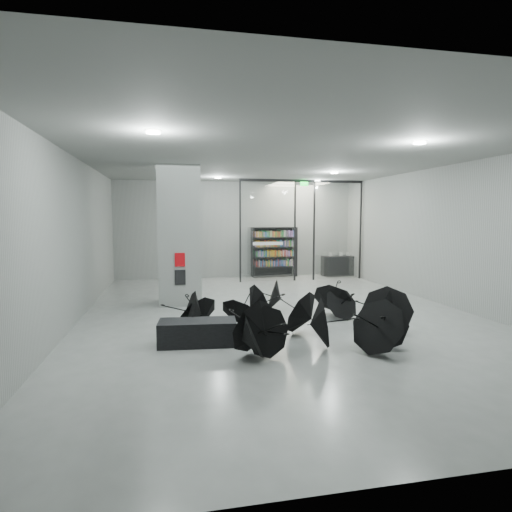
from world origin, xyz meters
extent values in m
plane|color=gray|center=(0.00, 0.00, 0.00)|extent=(14.00, 14.00, 0.00)
cube|color=gray|center=(0.00, 0.00, 4.00)|extent=(10.00, 14.00, 0.02)
cube|color=slate|center=(0.00, 7.00, 2.00)|extent=(10.00, 0.02, 4.00)
cube|color=slate|center=(0.00, -7.00, 2.00)|extent=(10.00, 0.02, 4.00)
cube|color=slate|center=(-5.00, 0.00, 2.00)|extent=(0.02, 14.00, 4.00)
cube|color=slate|center=(5.00, 0.00, 2.00)|extent=(0.02, 14.00, 4.00)
cube|color=slate|center=(-2.50, 2.00, 2.00)|extent=(1.20, 1.20, 4.00)
cube|color=#A50A07|center=(-2.50, 1.38, 1.35)|extent=(0.28, 0.04, 0.38)
cube|color=black|center=(-2.50, 1.38, 0.85)|extent=(0.30, 0.03, 0.42)
cube|color=#0CE533|center=(2.40, 5.30, 3.82)|extent=(0.30, 0.06, 0.15)
cube|color=silver|center=(1.00, 5.50, 2.00)|extent=(2.20, 0.02, 3.95)
cube|color=silver|center=(3.90, 5.50, 2.00)|extent=(2.00, 0.02, 3.95)
cube|color=black|center=(-0.10, 5.50, 2.00)|extent=(0.06, 0.06, 4.00)
cube|color=black|center=(2.10, 5.50, 2.00)|extent=(0.06, 0.06, 4.00)
cube|color=black|center=(2.90, 5.50, 2.00)|extent=(0.06, 0.06, 4.00)
cube|color=black|center=(4.90, 5.50, 2.00)|extent=(0.06, 0.06, 4.00)
cube|color=black|center=(2.40, 5.50, 3.95)|extent=(5.00, 0.08, 0.10)
cube|color=black|center=(-2.26, -2.20, 0.25)|extent=(1.58, 0.79, 0.49)
cube|color=black|center=(4.36, 6.42, 0.43)|extent=(1.51, 0.81, 0.86)
camera|label=1|loc=(-2.75, -10.40, 2.55)|focal=29.27mm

